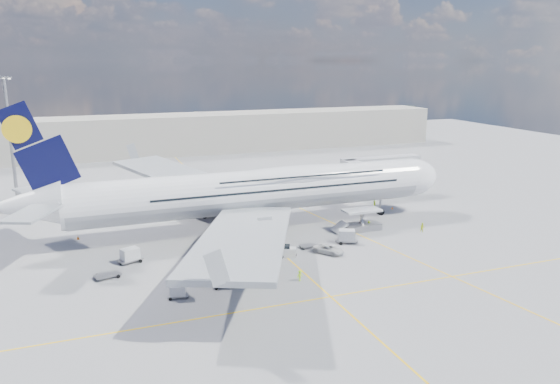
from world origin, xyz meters
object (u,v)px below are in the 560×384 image
object	(u,v)px
crew_nose	(375,203)
cone_tail	(78,238)
dolly_row_b	(178,291)
cone_wing_left_outer	(130,204)
catering_truck_outer	(168,185)
crew_loader	(422,228)
crew_tug	(300,276)
dolly_nose_far	(347,236)
cone_nose	(392,208)
airliner	(256,190)
cargo_loader	(360,223)
light_mast	(11,138)
service_van	(329,249)
dolly_row_c	(225,284)
crew_van	(369,225)
jet_bridge	(374,167)
dolly_nose_near	(309,245)
cone_wing_left_inner	(174,204)
dolly_back	(108,275)
catering_truck_inner	(212,206)
dolly_row_a	(130,255)
cone_wing_right_outer	(241,269)
cone_wing_right_inner	(234,279)
baggage_tug	(286,252)
crew_wing	(202,249)

from	to	relation	value
crew_nose	cone_tail	world-z (taller)	crew_nose
dolly_row_b	cone_wing_left_outer	xyz separation A→B (m)	(-0.90, 47.69, -0.60)
catering_truck_outer	cone_wing_left_outer	size ratio (longest dim) A/B	11.59
crew_loader	crew_tug	distance (m)	30.13
dolly_nose_far	cone_nose	bearing A→B (deg)	65.70
airliner	cone_nose	distance (m)	29.97
cargo_loader	cone_wing_left_outer	bearing A→B (deg)	138.60
cone_tail	catering_truck_outer	bearing A→B (deg)	54.40
light_mast	service_van	bearing A→B (deg)	-47.51
dolly_row_c	crew_van	xyz separation A→B (m)	(29.88, 15.09, 0.40)
dolly_nose_far	jet_bridge	bearing A→B (deg)	77.47
dolly_nose_near	cone_wing_left_inner	xyz separation A→B (m)	(-15.27, 33.05, -0.03)
dolly_back	crew_nose	bearing A→B (deg)	5.14
dolly_row_b	catering_truck_inner	world-z (taller)	catering_truck_inner
dolly_row_a	service_van	world-z (taller)	dolly_row_a
dolly_nose_far	dolly_nose_near	world-z (taller)	dolly_nose_far
cargo_loader	cone_wing_right_outer	size ratio (longest dim) A/B	17.42
cargo_loader	cone_wing_right_outer	bearing A→B (deg)	-156.53
dolly_nose_near	cone_nose	size ratio (longest dim) A/B	5.52
catering_truck_outer	cone_tail	distance (m)	33.06
airliner	cone_tail	bearing A→B (deg)	170.68
cone_tail	cone_wing_left_inner	bearing A→B (deg)	40.89
catering_truck_inner	airliner	bearing A→B (deg)	-73.35
cargo_loader	cone_wing_right_outer	xyz separation A→B (m)	(-24.66, -10.71, -1.02)
airliner	catering_truck_inner	size ratio (longest dim) A/B	11.96
dolly_row_a	cone_tail	world-z (taller)	dolly_row_a
cone_nose	crew_tug	bearing A→B (deg)	-139.22
cargo_loader	crew_van	bearing A→B (deg)	-4.26
dolly_row_b	cone_wing_right_inner	distance (m)	8.34
light_mast	cone_wing_left_inner	bearing A→B (deg)	-25.71
jet_bridge	service_van	distance (m)	35.99
dolly_row_b	dolly_back	distance (m)	12.40
catering_truck_inner	crew_tug	bearing A→B (deg)	-93.36
baggage_tug	catering_truck_outer	size ratio (longest dim) A/B	0.48
crew_tug	cone_wing_right_outer	world-z (taller)	crew_tug
jet_bridge	cone_wing_right_outer	size ratio (longest dim) A/B	38.38
cone_wing_left_outer	dolly_row_b	bearing A→B (deg)	-88.92
dolly_back	cone_wing_right_inner	distance (m)	17.18
jet_bridge	catering_truck_outer	bearing A→B (deg)	152.30
light_mast	dolly_back	bearing A→B (deg)	-73.35
light_mast	cone_wing_left_outer	distance (m)	27.25
light_mast	crew_tug	distance (m)	71.54
crew_wing	cone_wing_right_inner	world-z (taller)	crew_wing
baggage_tug	service_van	world-z (taller)	baggage_tug
service_van	cone_nose	bearing A→B (deg)	3.88
dolly_row_c	cone_wing_left_inner	size ratio (longest dim) A/B	5.84
baggage_tug	cone_wing_right_inner	size ratio (longest dim) A/B	5.97
crew_tug	cone_wing_left_inner	xyz separation A→B (m)	(-8.76, 44.81, -0.45)
cone_nose	cone_tail	xyz separation A→B (m)	(-58.19, 2.10, 0.02)
jet_bridge	cone_wing_left_inner	bearing A→B (deg)	166.29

